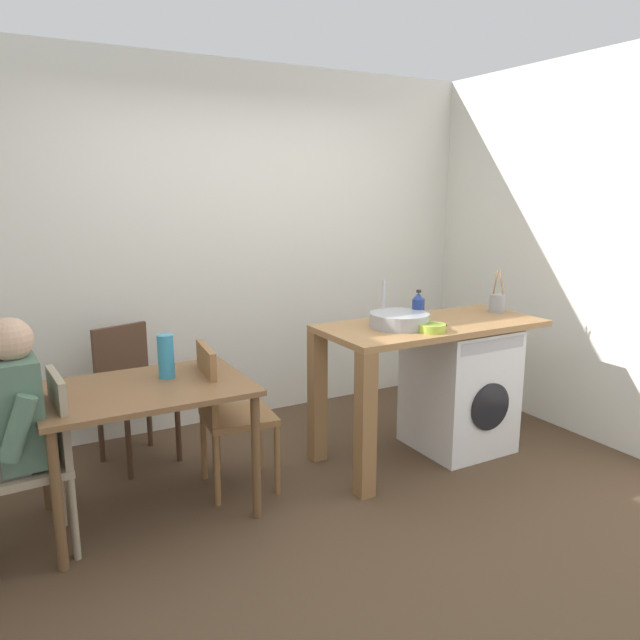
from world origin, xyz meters
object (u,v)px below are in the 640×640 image
object	(u,v)px
chair_spare_by_wall	(131,386)
dining_table	(145,404)
chair_opposite	(226,409)
mixing_bowl	(431,327)
bottle_tall_green	(418,308)
vase	(166,356)
utensil_crock	(497,303)
chair_person_seat	(39,454)
washing_machine	(459,388)

from	to	relation	value
chair_spare_by_wall	dining_table	bearing A→B (deg)	66.54
chair_opposite	mixing_bowl	distance (m)	1.34
chair_spare_by_wall	bottle_tall_green	world-z (taller)	bottle_tall_green
bottle_tall_green	vase	xyz separation A→B (m)	(-1.63, 0.17, -0.15)
utensil_crock	chair_person_seat	bearing A→B (deg)	-179.61
utensil_crock	vase	world-z (taller)	utensil_crock
dining_table	vase	size ratio (longest dim) A/B	4.45
dining_table	chair_person_seat	size ratio (longest dim) A/B	1.22
dining_table	bottle_tall_green	xyz separation A→B (m)	(1.78, -0.07, 0.37)
dining_table	bottle_tall_green	distance (m)	1.82
dining_table	chair_spare_by_wall	world-z (taller)	chair_spare_by_wall
chair_person_seat	washing_machine	bearing A→B (deg)	-93.95
chair_spare_by_wall	vase	size ratio (longest dim) A/B	3.64
washing_machine	bottle_tall_green	world-z (taller)	bottle_tall_green
bottle_tall_green	mixing_bowl	bearing A→B (deg)	-109.98
mixing_bowl	utensil_crock	size ratio (longest dim) A/B	0.58
chair_spare_by_wall	washing_machine	world-z (taller)	chair_spare_by_wall
dining_table	bottle_tall_green	world-z (taller)	bottle_tall_green
chair_person_seat	chair_opposite	xyz separation A→B (m)	(1.02, 0.15, 0.00)
chair_person_seat	utensil_crock	size ratio (longest dim) A/B	3.00
chair_spare_by_wall	chair_opposite	bearing A→B (deg)	101.50
chair_person_seat	mixing_bowl	size ratio (longest dim) A/B	5.15
bottle_tall_green	chair_opposite	bearing A→B (deg)	174.26
bottle_tall_green	utensil_crock	bearing A→B (deg)	-0.21
bottle_tall_green	utensil_crock	size ratio (longest dim) A/B	0.72
chair_opposite	utensil_crock	distance (m)	2.07
chair_opposite	washing_machine	distance (m)	1.65
bottle_tall_green	dining_table	bearing A→B (deg)	177.66
utensil_crock	chair_opposite	bearing A→B (deg)	176.20
mixing_bowl	utensil_crock	world-z (taller)	utensil_crock
washing_machine	mixing_bowl	bearing A→B (deg)	-155.22
chair_opposite	chair_spare_by_wall	xyz separation A→B (m)	(-0.40, 0.71, 0.00)
mixing_bowl	vase	world-z (taller)	vase
chair_person_seat	chair_spare_by_wall	xyz separation A→B (m)	(0.62, 0.87, 0.00)
dining_table	bottle_tall_green	bearing A→B (deg)	-2.34
chair_person_seat	utensil_crock	bearing A→B (deg)	-92.88
washing_machine	utensil_crock	bearing A→B (deg)	8.10
utensil_crock	mixing_bowl	bearing A→B (deg)	-162.56
chair_opposite	bottle_tall_green	distance (m)	1.40
dining_table	vase	xyz separation A→B (m)	(0.15, 0.10, 0.22)
dining_table	chair_spare_by_wall	distance (m)	0.79
chair_opposite	mixing_bowl	world-z (taller)	mixing_bowl
chair_spare_by_wall	mixing_bowl	xyz separation A→B (m)	(1.61, -1.10, 0.44)
chair_spare_by_wall	utensil_crock	size ratio (longest dim) A/B	3.00
washing_machine	bottle_tall_green	distance (m)	0.68
chair_person_seat	washing_machine	distance (m)	2.66
bottle_tall_green	vase	world-z (taller)	bottle_tall_green
dining_table	mixing_bowl	size ratio (longest dim) A/B	6.30
chair_spare_by_wall	mixing_bowl	size ratio (longest dim) A/B	5.15
chair_person_seat	chair_spare_by_wall	distance (m)	1.07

